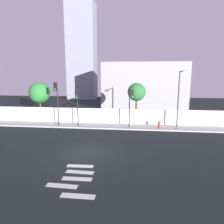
{
  "coord_description": "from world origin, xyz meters",
  "views": [
    {
      "loc": [
        3.87,
        -15.08,
        6.14
      ],
      "look_at": [
        1.38,
        6.5,
        2.1
      ],
      "focal_mm": 33.09,
      "sensor_mm": 36.0,
      "label": 1
    }
  ],
  "objects_px": {
    "street_lamp_curbside": "(180,95)",
    "roadside_tree_midleft": "(137,92)",
    "roadside_tree_leftmost": "(40,93)",
    "traffic_light_left": "(77,100)",
    "traffic_light_right": "(131,100)",
    "fire_hydrant": "(159,124)",
    "traffic_light_center": "(56,95)"
  },
  "relations": [
    {
      "from": "street_lamp_curbside",
      "to": "roadside_tree_midleft",
      "type": "distance_m",
      "value": 5.51
    },
    {
      "from": "roadside_tree_midleft",
      "to": "roadside_tree_leftmost",
      "type": "bearing_deg",
      "value": 180.0
    },
    {
      "from": "traffic_light_left",
      "to": "roadside_tree_leftmost",
      "type": "height_order",
      "value": "roadside_tree_leftmost"
    },
    {
      "from": "traffic_light_right",
      "to": "fire_hydrant",
      "type": "xyz_separation_m",
      "value": [
        3.14,
        0.75,
        -2.77
      ]
    },
    {
      "from": "fire_hydrant",
      "to": "roadside_tree_midleft",
      "type": "relative_size",
      "value": 0.17
    },
    {
      "from": "traffic_light_left",
      "to": "roadside_tree_midleft",
      "type": "relative_size",
      "value": 0.84
    },
    {
      "from": "roadside_tree_midleft",
      "to": "street_lamp_curbside",
      "type": "bearing_deg",
      "value": -34.97
    },
    {
      "from": "street_lamp_curbside",
      "to": "roadside_tree_leftmost",
      "type": "height_order",
      "value": "street_lamp_curbside"
    },
    {
      "from": "traffic_light_center",
      "to": "roadside_tree_leftmost",
      "type": "xyz_separation_m",
      "value": [
        -3.71,
        3.6,
        -0.12
      ]
    },
    {
      "from": "traffic_light_right",
      "to": "roadside_tree_midleft",
      "type": "xyz_separation_m",
      "value": [
        0.6,
        3.76,
        0.52
      ]
    },
    {
      "from": "traffic_light_right",
      "to": "roadside_tree_midleft",
      "type": "bearing_deg",
      "value": 80.93
    },
    {
      "from": "traffic_light_left",
      "to": "traffic_light_center",
      "type": "bearing_deg",
      "value": 176.68
    },
    {
      "from": "street_lamp_curbside",
      "to": "roadside_tree_midleft",
      "type": "bearing_deg",
      "value": 145.03
    },
    {
      "from": "traffic_light_left",
      "to": "traffic_light_center",
      "type": "distance_m",
      "value": 2.46
    },
    {
      "from": "traffic_light_center",
      "to": "street_lamp_curbside",
      "type": "xyz_separation_m",
      "value": [
        13.42,
        0.44,
        0.11
      ]
    },
    {
      "from": "traffic_light_center",
      "to": "roadside_tree_leftmost",
      "type": "bearing_deg",
      "value": 135.85
    },
    {
      "from": "traffic_light_left",
      "to": "roadside_tree_leftmost",
      "type": "xyz_separation_m",
      "value": [
        -6.1,
        3.74,
        0.44
      ]
    },
    {
      "from": "traffic_light_center",
      "to": "fire_hydrant",
      "type": "relative_size",
      "value": 6.07
    },
    {
      "from": "fire_hydrant",
      "to": "roadside_tree_leftmost",
      "type": "bearing_deg",
      "value": 168.78
    },
    {
      "from": "roadside_tree_leftmost",
      "to": "street_lamp_curbside",
      "type": "bearing_deg",
      "value": -10.46
    },
    {
      "from": "fire_hydrant",
      "to": "traffic_light_left",
      "type": "bearing_deg",
      "value": -175.38
    },
    {
      "from": "traffic_light_center",
      "to": "traffic_light_left",
      "type": "bearing_deg",
      "value": -3.32
    },
    {
      "from": "fire_hydrant",
      "to": "roadside_tree_leftmost",
      "type": "relative_size",
      "value": 0.16
    },
    {
      "from": "street_lamp_curbside",
      "to": "fire_hydrant",
      "type": "relative_size",
      "value": 7.54
    },
    {
      "from": "traffic_light_right",
      "to": "roadside_tree_leftmost",
      "type": "bearing_deg",
      "value": 162.62
    },
    {
      "from": "traffic_light_left",
      "to": "roadside_tree_leftmost",
      "type": "bearing_deg",
      "value": 148.5
    },
    {
      "from": "traffic_light_center",
      "to": "street_lamp_curbside",
      "type": "bearing_deg",
      "value": 1.87
    },
    {
      "from": "traffic_light_center",
      "to": "roadside_tree_midleft",
      "type": "relative_size",
      "value": 1.01
    },
    {
      "from": "traffic_light_left",
      "to": "traffic_light_right",
      "type": "distance_m",
      "value": 5.91
    },
    {
      "from": "traffic_light_center",
      "to": "fire_hydrant",
      "type": "height_order",
      "value": "traffic_light_center"
    },
    {
      "from": "traffic_light_right",
      "to": "street_lamp_curbside",
      "type": "relative_size",
      "value": 0.7
    },
    {
      "from": "traffic_light_center",
      "to": "fire_hydrant",
      "type": "bearing_deg",
      "value": 2.97
    }
  ]
}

